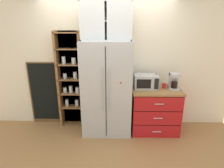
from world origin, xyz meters
TOP-DOWN VIEW (x-y plane):
  - ground_plane at (0.00, 0.00)m, footprint 10.76×10.76m
  - wall_back_cream at (0.00, 0.40)m, footprint 5.06×0.10m
  - refrigerator at (0.00, 0.03)m, footprint 0.91×0.66m
  - pantry_shelf_column at (-0.74, 0.30)m, footprint 0.53×0.25m
  - counter_cabinet at (0.94, 0.05)m, footprint 0.92×0.63m
  - microwave at (0.74, 0.10)m, footprint 0.44×0.33m
  - coffee_maker at (1.26, 0.06)m, footprint 0.17×0.20m
  - mug_red at (1.10, 0.09)m, footprint 0.11×0.07m
  - mug_sage at (0.94, 0.02)m, footprint 0.11×0.07m
  - bottle_amber at (0.94, 0.12)m, footprint 0.06×0.06m
  - bottle_cobalt at (0.94, 0.14)m, footprint 0.06×0.06m
  - upper_cabinet at (0.00, 0.08)m, footprint 0.87×0.32m
  - chalkboard_menu at (-1.33, 0.33)m, footprint 0.60×0.04m

SIDE VIEW (x-z plane):
  - ground_plane at x=0.00m, z-range 0.00..0.00m
  - counter_cabinet at x=0.94m, z-range 0.00..0.88m
  - chalkboard_menu at x=-1.33m, z-range 0.00..1.33m
  - refrigerator at x=0.00m, z-range 0.00..1.77m
  - mug_sage at x=0.94m, z-range 0.88..0.97m
  - mug_red at x=1.10m, z-range 0.88..0.97m
  - pantry_shelf_column at x=-0.74m, z-range 0.02..1.96m
  - bottle_amber at x=0.94m, z-range 0.87..1.11m
  - bottle_cobalt at x=0.94m, z-range 0.87..1.14m
  - microwave at x=0.74m, z-range 0.88..1.14m
  - coffee_maker at x=1.26m, z-range 0.88..1.19m
  - wall_back_cream at x=0.00m, z-range 0.00..2.55m
  - upper_cabinet at x=0.00m, z-range 1.77..2.41m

